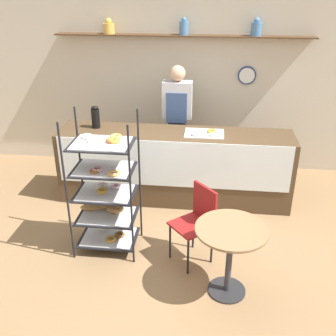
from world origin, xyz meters
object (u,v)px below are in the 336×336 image
Objects in this scene: person_worker at (177,120)px; coffee_carafe at (96,117)px; pastry_rack at (105,192)px; cafe_table at (230,245)px; donut_tray_counter at (205,133)px; cafe_chair at (198,217)px.

person_worker is 5.73× the size of coffee_carafe.
person_worker is at bearing 71.14° from pastry_rack.
pastry_rack reaches higher than cafe_table.
coffee_carafe is 1.49m from donut_tray_counter.
donut_tray_counter reaches higher than cafe_table.
pastry_rack is at bearing 156.25° from cafe_table.
cafe_chair is at bearing -91.03° from donut_tray_counter.
cafe_chair is 2.09m from coffee_carafe.
cafe_table is at bearing -23.75° from pastry_rack.
person_worker reaches higher than cafe_table.
pastry_rack is 0.91× the size of person_worker.
donut_tray_counter is (0.02, 1.28, 0.47)m from cafe_chair.
donut_tray_counter is at bearing 137.56° from cafe_chair.
person_worker is at bearing 150.68° from cafe_chair.
pastry_rack is 1.84× the size of cafe_chair.
pastry_rack is 1.60m from donut_tray_counter.
coffee_carafe reaches higher than cafe_chair.
coffee_carafe reaches higher than donut_tray_counter.
pastry_rack is 2.13× the size of cafe_table.
cafe_table is 1.47× the size of donut_tray_counter.
person_worker is 2.33× the size of cafe_table.
cafe_table is at bearing -72.97° from person_worker.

